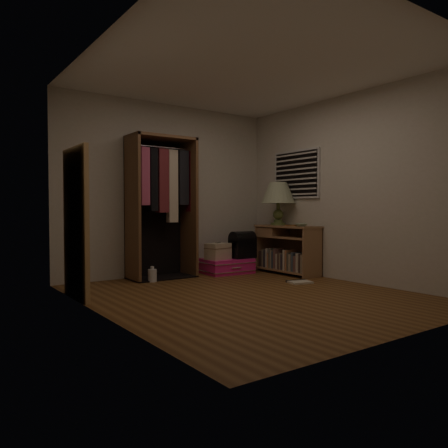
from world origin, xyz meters
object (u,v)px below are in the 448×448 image
(black_bag, at_px, (242,244))
(white_jug, at_px, (152,275))
(train_case, at_px, (218,251))
(table_lamp, at_px, (278,194))
(console_bookshelf, at_px, (285,248))
(pink_suitcase, at_px, (227,266))
(open_wardrobe, at_px, (163,194))
(floor_mirror, at_px, (76,223))

(black_bag, xyz_separation_m, white_jug, (-1.56, 0.01, -0.36))
(train_case, xyz_separation_m, black_bag, (0.43, -0.06, 0.09))
(table_lamp, xyz_separation_m, white_jug, (-2.05, 0.31, -1.16))
(console_bookshelf, height_order, table_lamp, table_lamp)
(white_jug, bearing_deg, console_bookshelf, -13.14)
(pink_suitcase, bearing_deg, open_wardrobe, 172.95)
(console_bookshelf, xyz_separation_m, black_bag, (-0.48, 0.46, 0.06))
(console_bookshelf, relative_size, pink_suitcase, 1.42)
(console_bookshelf, distance_m, floor_mirror, 3.27)
(floor_mirror, xyz_separation_m, white_jug, (1.19, 0.52, -0.76))
(pink_suitcase, relative_size, black_bag, 1.87)
(open_wardrobe, distance_m, white_jug, 1.20)
(table_lamp, bearing_deg, train_case, 158.87)
(floor_mirror, distance_m, table_lamp, 3.27)
(train_case, height_order, table_lamp, table_lamp)
(black_bag, distance_m, table_lamp, 0.98)
(floor_mirror, bearing_deg, table_lamp, 3.70)
(open_wardrobe, height_order, train_case, open_wardrobe)
(train_case, height_order, white_jug, train_case)
(console_bookshelf, distance_m, black_bag, 0.67)
(floor_mirror, distance_m, black_bag, 2.83)
(black_bag, bearing_deg, table_lamp, -32.69)
(table_lamp, bearing_deg, open_wardrobe, 162.29)
(table_lamp, bearing_deg, console_bookshelf, -91.78)
(floor_mirror, xyz_separation_m, train_case, (2.32, 0.56, -0.49))
(floor_mirror, height_order, table_lamp, floor_mirror)
(console_bookshelf, height_order, white_jug, console_bookshelf)
(floor_mirror, distance_m, train_case, 2.44)
(floor_mirror, bearing_deg, white_jug, 23.60)
(pink_suitcase, distance_m, white_jug, 1.31)
(open_wardrobe, bearing_deg, console_bookshelf, -22.62)
(open_wardrobe, bearing_deg, table_lamp, -17.71)
(train_case, relative_size, white_jug, 1.90)
(train_case, relative_size, black_bag, 0.96)
(white_jug, bearing_deg, train_case, 2.25)
(pink_suitcase, height_order, white_jug, pink_suitcase)
(floor_mirror, bearing_deg, open_wardrobe, 27.22)
(black_bag, bearing_deg, train_case, 170.76)
(open_wardrobe, relative_size, table_lamp, 2.92)
(table_lamp, bearing_deg, black_bag, 148.76)
(open_wardrobe, relative_size, train_case, 5.02)
(floor_mirror, relative_size, pink_suitcase, 2.15)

